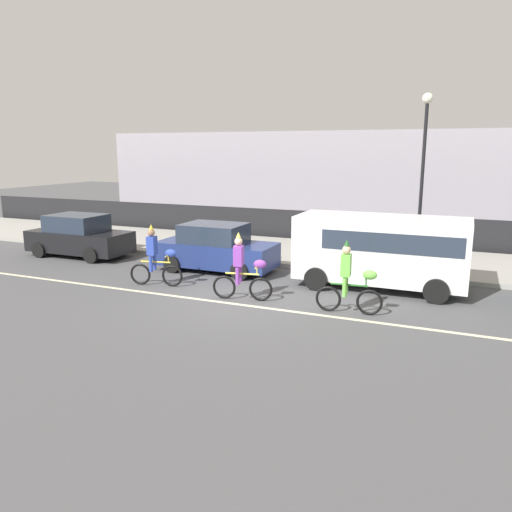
# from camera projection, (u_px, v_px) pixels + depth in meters

# --- Properties ---
(ground_plane) EXTENTS (80.00, 80.00, 0.00)m
(ground_plane) POSITION_uv_depth(u_px,v_px,m) (235.00, 298.00, 14.17)
(ground_plane) COLOR #4C4C4F
(road_centre_line) EXTENTS (36.00, 0.14, 0.01)m
(road_centre_line) POSITION_uv_depth(u_px,v_px,m) (227.00, 303.00, 13.71)
(road_centre_line) COLOR beige
(road_centre_line) RESTS_ON ground
(sidewalk_curb) EXTENTS (60.00, 5.00, 0.15)m
(sidewalk_curb) POSITION_uv_depth(u_px,v_px,m) (304.00, 253.00, 20.00)
(sidewalk_curb) COLOR #9E9B93
(sidewalk_curb) RESTS_ON ground
(fence_line) EXTENTS (40.00, 0.08, 1.40)m
(fence_line) POSITION_uv_depth(u_px,v_px,m) (324.00, 227.00, 22.48)
(fence_line) COLOR black
(fence_line) RESTS_ON ground
(building_backdrop) EXTENTS (28.00, 8.00, 5.11)m
(building_backdrop) POSITION_uv_depth(u_px,v_px,m) (349.00, 176.00, 30.16)
(building_backdrop) COLOR #99939E
(building_backdrop) RESTS_ON ground
(parade_cyclist_cobalt) EXTENTS (1.70, 0.54, 1.92)m
(parade_cyclist_cobalt) POSITION_uv_depth(u_px,v_px,m) (156.00, 259.00, 15.30)
(parade_cyclist_cobalt) COLOR black
(parade_cyclist_cobalt) RESTS_ON ground
(parade_cyclist_purple) EXTENTS (1.70, 0.54, 1.92)m
(parade_cyclist_purple) POSITION_uv_depth(u_px,v_px,m) (243.00, 271.00, 13.84)
(parade_cyclist_purple) COLOR black
(parade_cyclist_purple) RESTS_ON ground
(parade_cyclist_lime) EXTENTS (1.72, 0.50, 1.92)m
(parade_cyclist_lime) POSITION_uv_depth(u_px,v_px,m) (350.00, 282.00, 12.70)
(parade_cyclist_lime) COLOR black
(parade_cyclist_lime) RESTS_ON ground
(parked_van_white) EXTENTS (5.00, 2.22, 2.18)m
(parked_van_white) POSITION_uv_depth(u_px,v_px,m) (383.00, 247.00, 14.93)
(parked_van_white) COLOR white
(parked_van_white) RESTS_ON ground
(parked_car_black) EXTENTS (4.10, 1.92, 1.64)m
(parked_car_black) POSITION_uv_depth(u_px,v_px,m) (79.00, 237.00, 19.60)
(parked_car_black) COLOR black
(parked_car_black) RESTS_ON ground
(parked_car_navy) EXTENTS (4.10, 1.92, 1.64)m
(parked_car_navy) POSITION_uv_depth(u_px,v_px,m) (216.00, 249.00, 17.23)
(parked_car_navy) COLOR navy
(parked_car_navy) RESTS_ON ground
(street_lamp_post) EXTENTS (0.36, 0.36, 5.86)m
(street_lamp_post) POSITION_uv_depth(u_px,v_px,m) (424.00, 154.00, 17.24)
(street_lamp_post) COLOR black
(street_lamp_post) RESTS_ON sidewalk_curb
(pedestrian_onlooker) EXTENTS (0.32, 0.20, 1.62)m
(pedestrian_onlooker) POSITION_uv_depth(u_px,v_px,m) (348.00, 237.00, 18.24)
(pedestrian_onlooker) COLOR #33333D
(pedestrian_onlooker) RESTS_ON sidewalk_curb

